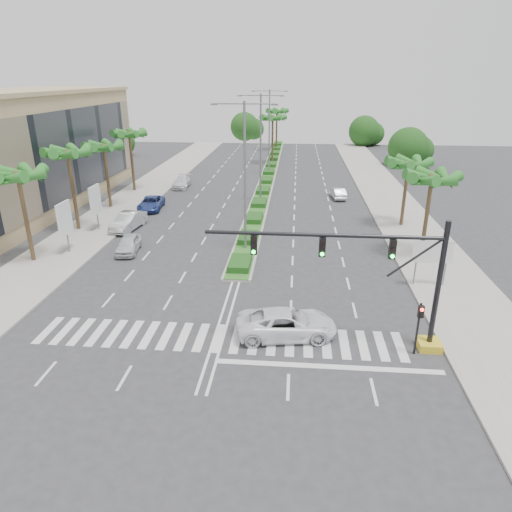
{
  "coord_description": "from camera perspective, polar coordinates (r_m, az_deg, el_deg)",
  "views": [
    {
      "loc": [
        4.04,
        -21.88,
        13.74
      ],
      "look_at": [
        1.66,
        5.18,
        3.0
      ],
      "focal_mm": 32.0,
      "sensor_mm": 36.0,
      "label": 1
    }
  ],
  "objects": [
    {
      "name": "car_parked_c",
      "position": [
        51.79,
        -12.98,
        6.44
      ],
      "size": [
        2.76,
        5.21,
        1.4
      ],
      "primitive_type": "imported",
      "rotation": [
        0.0,
        0.0,
        0.09
      ],
      "color": "navy",
      "rests_on": "ground"
    },
    {
      "name": "car_crossing",
      "position": [
        25.96,
        3.83,
        -8.42
      ],
      "size": [
        5.96,
        3.39,
        1.57
      ],
      "primitive_type": "imported",
      "rotation": [
        0.0,
        0.0,
        1.71
      ],
      "color": "white",
      "rests_on": "ground"
    },
    {
      "name": "streetlight_far",
      "position": [
        68.35,
        1.67,
        15.75
      ],
      "size": [
        5.1,
        0.25,
        12.0
      ],
      "color": "slate",
      "rests_on": "ground"
    },
    {
      "name": "footpath_right",
      "position": [
        45.44,
        19.01,
        2.87
      ],
      "size": [
        6.0,
        120.0,
        0.15
      ],
      "primitive_type": "cube",
      "color": "gray",
      "rests_on": "ground"
    },
    {
      "name": "palm_right_near",
      "position": [
        38.12,
        21.1,
        8.75
      ],
      "size": [
        4.57,
        4.68,
        7.05
      ],
      "color": "brown",
      "rests_on": "ground"
    },
    {
      "name": "streetlight_mid",
      "position": [
        52.49,
        0.59,
        13.99
      ],
      "size": [
        5.1,
        0.25,
        12.0
      ],
      "color": "slate",
      "rests_on": "ground"
    },
    {
      "name": "billboard_far",
      "position": [
        45.28,
        -19.45,
        6.57
      ],
      "size": [
        0.18,
        2.1,
        4.35
      ],
      "color": "slate",
      "rests_on": "ground"
    },
    {
      "name": "car_parked_b",
      "position": [
        45.36,
        -15.68,
        4.2
      ],
      "size": [
        2.36,
        5.12,
        1.63
      ],
      "primitive_type": "imported",
      "rotation": [
        0.0,
        0.0,
        -0.13
      ],
      "color": "silver",
      "rests_on": "ground"
    },
    {
      "name": "palm_left_near",
      "position": [
        38.57,
        -27.6,
        8.62
      ],
      "size": [
        4.57,
        4.68,
        7.55
      ],
      "color": "brown",
      "rests_on": "ground"
    },
    {
      "name": "palm_median_b",
      "position": [
        92.2,
        2.62,
        17.47
      ],
      "size": [
        4.57,
        4.68,
        8.05
      ],
      "color": "brown",
      "rests_on": "ground"
    },
    {
      "name": "car_right",
      "position": [
        56.15,
        10.23,
        7.75
      ],
      "size": [
        1.81,
        4.09,
        1.31
      ],
      "primitive_type": "imported",
      "rotation": [
        0.0,
        0.0,
        3.25
      ],
      "color": "silver",
      "rests_on": "ground"
    },
    {
      "name": "palm_left_mid",
      "position": [
        45.35,
        -22.45,
        11.54
      ],
      "size": [
        4.57,
        4.68,
        7.95
      ],
      "color": "brown",
      "rests_on": "ground"
    },
    {
      "name": "streetlight_near",
      "position": [
        36.76,
        -1.4,
        10.7
      ],
      "size": [
        5.1,
        0.25,
        12.0
      ],
      "color": "slate",
      "rests_on": "ground"
    },
    {
      "name": "car_parked_d",
      "position": [
        61.79,
        -9.27,
        9.11
      ],
      "size": [
        2.22,
        4.89,
        1.39
      ],
      "primitive_type": "imported",
      "rotation": [
        0.0,
        0.0,
        0.06
      ],
      "color": "silver",
      "rests_on": "ground"
    },
    {
      "name": "palm_median_a",
      "position": [
        77.26,
        2.1,
        16.69
      ],
      "size": [
        4.57,
        4.68,
        8.05
      ],
      "color": "brown",
      "rests_on": "ground"
    },
    {
      "name": "palm_right_far",
      "position": [
        45.78,
        18.48,
        10.65
      ],
      "size": [
        4.57,
        4.68,
        6.75
      ],
      "color": "brown",
      "rests_on": "ground"
    },
    {
      "name": "ground",
      "position": [
        26.15,
        -4.7,
        -10.2
      ],
      "size": [
        160.0,
        160.0,
        0.0
      ],
      "primitive_type": "plane",
      "color": "#333335",
      "rests_on": "ground"
    },
    {
      "name": "direction_sign",
      "position": [
        33.3,
        21.2,
        0.24
      ],
      "size": [
        2.7,
        0.11,
        3.4
      ],
      "color": "slate",
      "rests_on": "ground"
    },
    {
      "name": "signal_gantry",
      "position": [
        24.73,
        16.79,
        -3.98
      ],
      "size": [
        12.6,
        1.2,
        7.2
      ],
      "color": "gold",
      "rests_on": "ground"
    },
    {
      "name": "car_parked_a",
      "position": [
        39.43,
        -15.66,
        1.42
      ],
      "size": [
        2.08,
        4.21,
        1.38
      ],
      "primitive_type": "imported",
      "rotation": [
        0.0,
        0.0,
        0.12
      ],
      "color": "silver",
      "rests_on": "ground"
    },
    {
      "name": "palm_left_end",
      "position": [
        59.93,
        -15.55,
        14.25
      ],
      "size": [
        4.57,
        4.68,
        7.75
      ],
      "color": "brown",
      "rests_on": "ground"
    },
    {
      "name": "building",
      "position": [
        57.05,
        -27.4,
        11.43
      ],
      "size": [
        12.0,
        36.0,
        12.0
      ],
      "primitive_type": "cube",
      "color": "tan",
      "rests_on": "ground"
    },
    {
      "name": "billboard_near",
      "position": [
        40.09,
        -22.81,
        4.27
      ],
      "size": [
        0.18,
        2.1,
        4.35
      ],
      "color": "slate",
      "rests_on": "ground"
    },
    {
      "name": "median",
      "position": [
        68.37,
        1.56,
        10.06
      ],
      "size": [
        2.2,
        75.0,
        0.2
      ],
      "primitive_type": "cube",
      "color": "gray",
      "rests_on": "ground"
    },
    {
      "name": "pedestrian_signal",
      "position": [
        25.09,
        19.73,
        -7.61
      ],
      "size": [
        0.28,
        0.36,
        3.0
      ],
      "color": "black",
      "rests_on": "ground"
    },
    {
      "name": "palm_left_far",
      "position": [
        52.6,
        -18.47,
        12.59
      ],
      "size": [
        4.57,
        4.68,
        7.35
      ],
      "color": "brown",
      "rests_on": "ground"
    },
    {
      "name": "median_grass",
      "position": [
        68.35,
        1.56,
        10.16
      ],
      "size": [
        1.8,
        75.0,
        0.04
      ],
      "primitive_type": "cube",
      "color": "#286020",
      "rests_on": "median"
    },
    {
      "name": "footpath_left",
      "position": [
        48.07,
        -18.85,
        3.88
      ],
      "size": [
        6.0,
        120.0,
        0.15
      ],
      "primitive_type": "cube",
      "color": "gray",
      "rests_on": "ground"
    }
  ]
}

